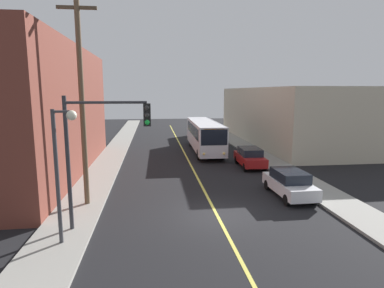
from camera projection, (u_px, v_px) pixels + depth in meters
The scene contains 12 objects.
ground_plane at pixel (217, 216), 16.57m from camera, with size 120.00×120.00×0.00m, color black.
sidewalk_left at pixel (103, 171), 25.49m from camera, with size 2.50×90.00×0.15m, color gray.
sidewalk_right at pixel (278, 166), 27.23m from camera, with size 2.50×90.00×0.15m, color gray.
lane_stripe_center at pixel (187, 157), 31.27m from camera, with size 0.16×60.00×0.01m, color #D8CC4C.
building_left_brick at pixel (15, 111), 24.24m from camera, with size 10.00×21.53×9.71m.
building_right_warehouse at pixel (293, 115), 40.80m from camera, with size 12.00×26.81×6.77m.
city_bus at pixel (204, 135), 34.06m from camera, with size 2.74×12.19×3.20m.
parked_car_white at pixel (289, 183), 19.46m from camera, with size 1.87×4.43×1.62m.
parked_car_red at pixel (250, 157), 27.21m from camera, with size 1.92×4.45×1.62m.
utility_pole_near at pixel (81, 86), 16.92m from camera, with size 2.40×0.28×11.88m.
traffic_signal_left_corner at pixel (103, 138), 14.15m from camera, with size 3.75×0.48×6.00m.
street_lamp_left at pixel (62, 157), 12.75m from camera, with size 0.98×0.40×5.50m.
Camera 1 is at (-3.20, -15.49, 6.32)m, focal length 30.09 mm.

